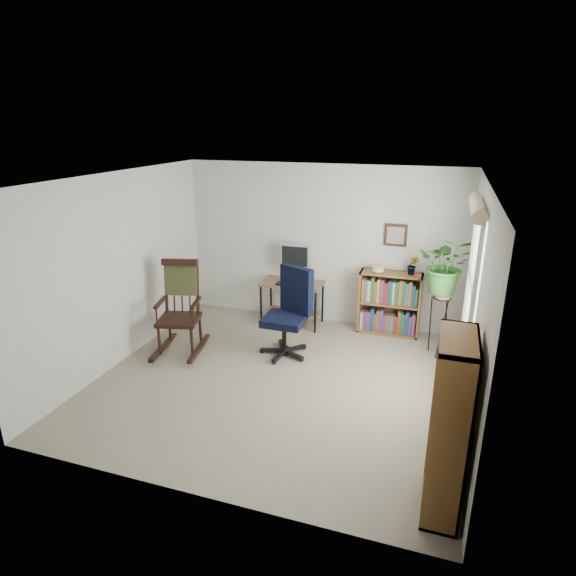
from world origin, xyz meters
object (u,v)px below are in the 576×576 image
(desk, at_px, (292,303))
(office_chair, at_px, (284,313))
(tall_bookshelf, at_px, (449,427))
(low_bookshelf, at_px, (389,303))
(rocking_chair, at_px, (178,308))

(desk, distance_m, office_chair, 1.09)
(tall_bookshelf, bearing_deg, low_bookshelf, 104.27)
(low_bookshelf, distance_m, tall_bookshelf, 3.40)
(desk, height_order, low_bookshelf, low_bookshelf)
(office_chair, bearing_deg, low_bookshelf, 67.97)
(desk, bearing_deg, rocking_chair, -130.19)
(office_chair, bearing_deg, desk, 127.03)
(desk, xyz_separation_m, tall_bookshelf, (2.28, -3.17, 0.42))
(low_bookshelf, bearing_deg, office_chair, -136.83)
(desk, distance_m, tall_bookshelf, 3.93)
(rocking_chair, height_order, low_bookshelf, rocking_chair)
(low_bookshelf, xyz_separation_m, tall_bookshelf, (0.84, -3.29, 0.29))
(office_chair, relative_size, rocking_chair, 0.95)
(rocking_chair, bearing_deg, low_bookshelf, 15.17)
(desk, relative_size, low_bookshelf, 1.00)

